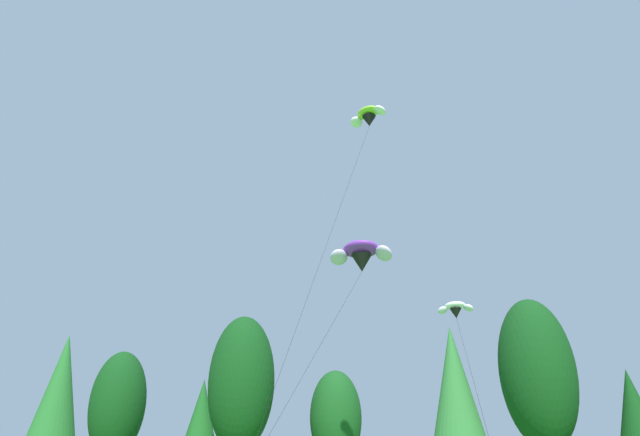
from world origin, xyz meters
TOP-DOWN VIEW (x-y plane):
  - treeline_tree_a at (-38.30, 48.70)m, footprint 4.88×4.88m
  - treeline_tree_b at (-30.21, 47.78)m, footprint 5.18×5.18m
  - treeline_tree_c at (-22.44, 50.17)m, footprint 3.77×3.77m
  - treeline_tree_d at (-16.95, 47.13)m, footprint 5.80×5.80m
  - treeline_tree_e at (-9.41, 50.75)m, footprint 4.54×4.54m
  - treeline_tree_f at (1.10, 50.51)m, footprint 4.54×4.54m
  - treeline_tree_g at (7.65, 49.88)m, footprint 5.85×5.85m
  - treeline_tree_h at (13.90, 49.56)m, footprint 3.58×3.58m
  - parafoil_kite_high_lime_white at (-1.52, 33.75)m, footprint 4.00×13.53m
  - parafoil_kite_mid_white at (2.96, 35.81)m, footprint 3.09×11.34m
  - parafoil_kite_far_purple at (-1.71, 31.17)m, footprint 4.29×10.70m

SIDE VIEW (x-z plane):
  - treeline_tree_h at x=13.90m, z-range 1.13..10.13m
  - treeline_tree_e at x=-9.41m, z-range 1.07..11.20m
  - treeline_tree_c at x=-22.44m, z-range 1.24..11.10m
  - treeline_tree_b at x=-30.21m, z-range 1.32..13.84m
  - treeline_tree_f at x=1.10m, z-range 1.69..15.03m
  - treeline_tree_d at x=-16.95m, z-range 1.56..16.39m
  - treeline_tree_g at x=7.65m, z-range 1.58..16.57m
  - treeline_tree_a at x=-38.30m, z-range 1.89..16.81m
  - parafoil_kite_mid_white at x=2.96m, z-range 6.08..16.13m
  - parafoil_kite_far_purple at x=-1.71m, z-range 7.13..20.02m
  - parafoil_kite_high_lime_white at x=-1.52m, z-range 12.89..36.81m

